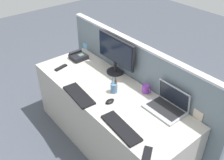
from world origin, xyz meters
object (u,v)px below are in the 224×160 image
desk_phone (78,56)px  tv_remote (61,68)px  computer_mouse_right_hand (110,101)px  laptop (168,104)px  pen_cup (114,88)px  keyboard_main (121,128)px  keyboard_spare (79,95)px  cell_phone_black_slab (147,154)px  coffee_mug (146,89)px  desktop_monitor (116,53)px

desk_phone → tv_remote: desk_phone is taller
computer_mouse_right_hand → laptop: bearing=39.0°
pen_cup → computer_mouse_right_hand: bearing=-52.4°
keyboard_main → keyboard_spare: same height
laptop → desk_phone: (-1.38, -0.13, -0.02)m
pen_cup → cell_phone_black_slab: pen_cup is taller
pen_cup → coffee_mug: (0.22, 0.26, -0.01)m
cell_phone_black_slab → tv_remote: (-1.58, 0.12, 0.01)m
desktop_monitor → coffee_mug: size_ratio=5.06×
computer_mouse_right_hand → tv_remote: (-0.89, -0.05, -0.01)m
pen_cup → cell_phone_black_slab: 0.86m
desktop_monitor → desk_phone: 0.62m
keyboard_main → computer_mouse_right_hand: bearing=161.0°
keyboard_main → coffee_mug: coffee_mug is taller
desk_phone → keyboard_spare: bearing=-32.6°
desk_phone → tv_remote: bearing=-76.6°
keyboard_spare → coffee_mug: bearing=60.9°
desk_phone → keyboard_main: size_ratio=0.44×
tv_remote → computer_mouse_right_hand: bearing=-8.4°
computer_mouse_right_hand → cell_phone_black_slab: 0.71m
tv_remote → coffee_mug: (0.99, 0.45, 0.03)m
computer_mouse_right_hand → desktop_monitor: bearing=132.3°
laptop → pen_cup: bearing=-156.7°
desktop_monitor → computer_mouse_right_hand: bearing=-45.5°
pen_cup → tv_remote: 0.80m
tv_remote → desk_phone: bearing=91.7°
cell_phone_black_slab → coffee_mug: (-0.59, 0.57, 0.04)m
laptop → tv_remote: (-1.31, -0.42, -0.05)m
computer_mouse_right_hand → cell_phone_black_slab: bearing=-16.4°
pen_cup → tv_remote: pen_cup is taller
coffee_mug → pen_cup: bearing=-130.0°
pen_cup → keyboard_main: bearing=-32.9°
desktop_monitor → coffee_mug: desktop_monitor is taller
computer_mouse_right_hand → cell_phone_black_slab: size_ratio=0.67×
desktop_monitor → cell_phone_black_slab: (1.10, -0.59, -0.25)m
laptop → pen_cup: size_ratio=1.92×
laptop → keyboard_main: 0.54m
laptop → keyboard_main: (-0.08, -0.53, -0.04)m
cell_phone_black_slab → keyboard_main: bearing=141.6°
keyboard_spare → pen_cup: 0.37m
cell_phone_black_slab → keyboard_spare: bearing=145.6°
keyboard_main → computer_mouse_right_hand: size_ratio=4.45×
computer_mouse_right_hand → coffee_mug: size_ratio=0.87×
desktop_monitor → keyboard_main: size_ratio=1.31×
pen_cup → coffee_mug: pen_cup is taller
desktop_monitor → keyboard_main: bearing=-36.9°
computer_mouse_right_hand → tv_remote: bearing=-179.0°
keyboard_main → pen_cup: pen_cup is taller
computer_mouse_right_hand → keyboard_spare: bearing=-149.4°
keyboard_main → tv_remote: keyboard_main is taller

